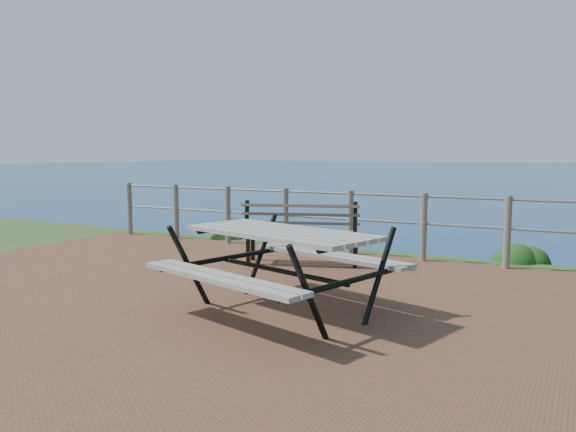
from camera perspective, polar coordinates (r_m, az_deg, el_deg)
ground at (r=5.97m, az=-5.97°, el=-9.16°), size 10.00×7.00×0.12m
safety_railing at (r=8.79m, az=6.34°, el=-0.31°), size 9.40×0.10×1.00m
picnic_table at (r=5.53m, az=-0.75°, el=-4.76°), size 2.11×1.66×0.83m
park_bench at (r=7.97m, az=1.47°, el=-0.72°), size 1.68×0.92×0.92m
shrub_lip_west at (r=10.85m, az=-5.93°, el=-2.07°), size 0.76×0.76×0.50m
shrub_lip_east at (r=9.15m, az=22.63°, el=-4.13°), size 0.66×0.66×0.35m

